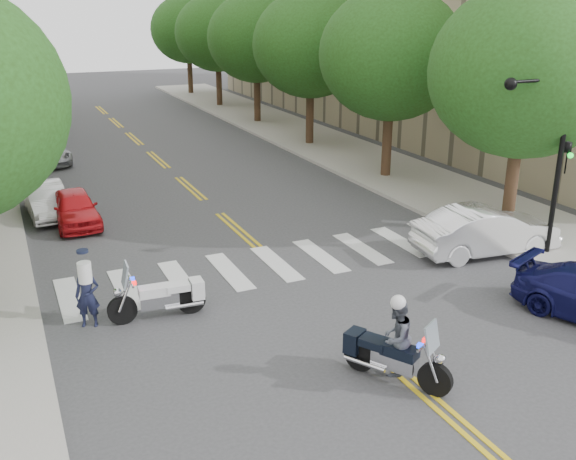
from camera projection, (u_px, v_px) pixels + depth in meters
ground at (390, 364)px, 14.47m from camera, size 140.00×140.00×0.00m
sidewalk_right at (320, 143)px, 37.03m from camera, size 5.00×60.00×0.15m
tree_r_0 at (525, 71)px, 21.20m from camera, size 6.40×6.40×8.45m
tree_r_1 at (392, 55)px, 28.06m from camera, size 6.40×6.40×8.45m
tree_r_2 at (311, 45)px, 34.93m from camera, size 6.40×6.40×8.45m
tree_r_3 at (256, 38)px, 41.80m from camera, size 6.40×6.40×8.45m
tree_r_4 at (217, 33)px, 48.66m from camera, size 6.40×6.40×8.45m
tree_r_5 at (188, 29)px, 55.53m from camera, size 6.40×6.40×8.45m
traffic_signal_pole at (551, 143)px, 19.24m from camera, size 2.82×0.42×6.00m
motorcycle_police at (393, 343)px, 13.55m from camera, size 1.52×2.26×2.02m
motorcycle_parked at (166, 297)px, 16.47m from camera, size 2.52×0.63×1.62m
officer_standing at (87, 296)px, 15.92m from camera, size 0.70×0.57×1.65m
convertible at (486, 231)px, 20.61m from camera, size 4.87×2.14×1.56m
parked_car_a at (75, 208)px, 23.39m from camera, size 1.58×3.78×1.28m
parked_car_b at (46, 200)px, 24.34m from camera, size 1.58×3.90×1.26m
parked_car_c at (48, 152)px, 32.43m from camera, size 2.07×4.14×1.13m
parked_car_d at (40, 133)px, 36.69m from camera, size 2.19×4.63×1.30m
parked_car_e at (33, 118)px, 41.39m from camera, size 1.93×4.29×1.43m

